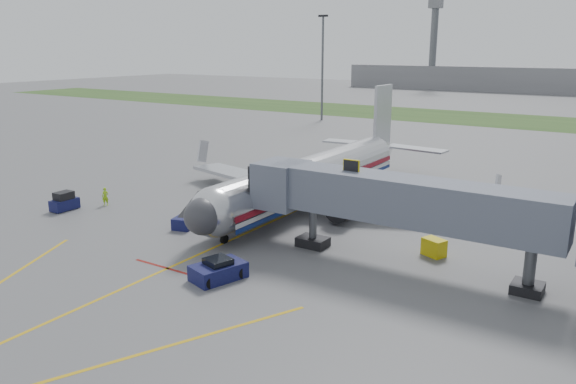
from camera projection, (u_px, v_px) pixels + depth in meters
The scene contains 16 objects.
ground at pixel (207, 251), 40.83m from camera, with size 400.00×400.00×0.00m, color #565659.
grass_strip at pixel (498, 120), 114.05m from camera, with size 300.00×25.00×0.01m, color #2D4C1E.
apron_markings at pixel (128, 286), 34.81m from camera, with size 21.52×50.00×0.01m.
airliner at pixel (313, 176), 52.57m from camera, with size 32.10×35.67×10.25m.
jet_bridge at pixel (403, 202), 37.03m from camera, with size 25.30×4.00×6.90m.
light_mast_left at pixel (322, 66), 110.81m from camera, with size 2.00×0.44×20.40m.
distant_terminal at pixel (526, 80), 183.37m from camera, with size 120.00×14.00×8.00m, color slate.
control_tower at pixel (434, 38), 191.69m from camera, with size 4.00×4.00×30.00m.
pushback_tug at pixel (218, 270), 35.74m from camera, with size 2.95×3.81×1.40m.
baggage_tug at pixel (64, 202), 50.84m from camera, with size 1.31×2.45×1.70m.
baggage_cart_a at pixel (225, 213), 46.88m from camera, with size 1.83×1.83×1.78m.
baggage_cart_b at pixel (222, 209), 48.18m from camera, with size 1.91×1.91×1.69m.
baggage_cart_c at pixel (269, 196), 52.12m from camera, with size 1.75×1.75×1.81m.
belt_loader at pixel (190, 218), 46.76m from camera, with size 2.46×4.74×2.23m.
ground_power_cart at pixel (434, 247), 39.74m from camera, with size 1.85×1.58×1.25m.
ramp_worker at pixel (105, 197), 52.31m from camera, with size 0.62×0.41×1.70m, color #95D519.
Camera 1 is at (25.80, -29.11, 14.40)m, focal length 35.00 mm.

